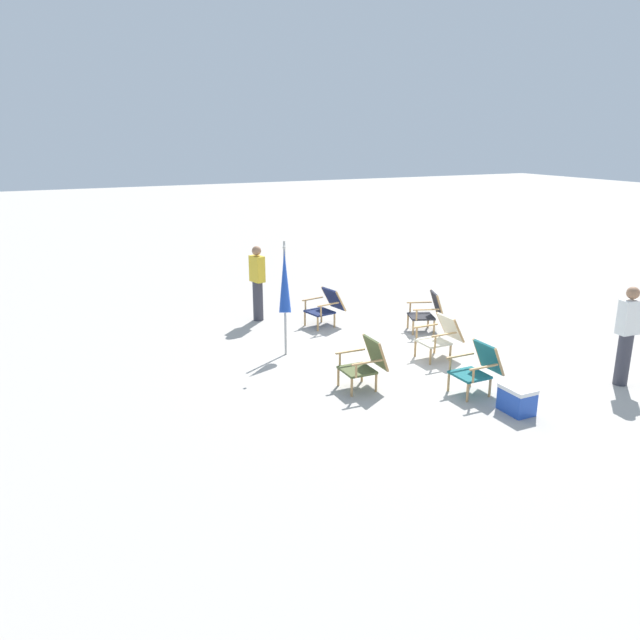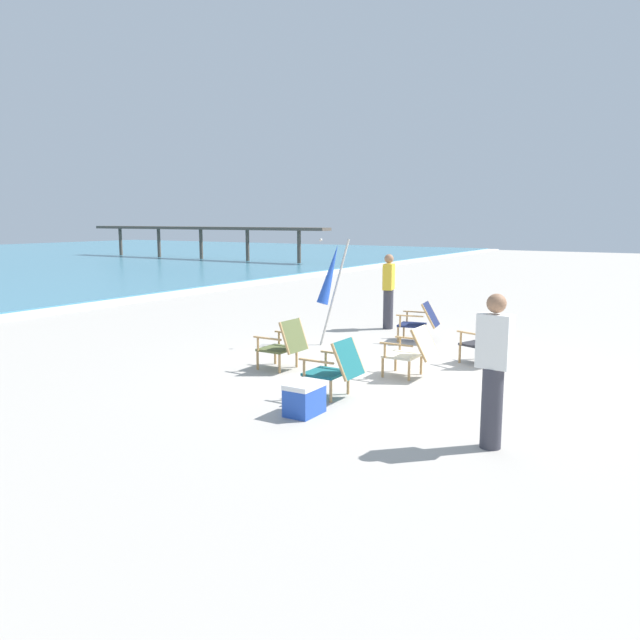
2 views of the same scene
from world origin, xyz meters
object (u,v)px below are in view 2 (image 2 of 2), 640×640
object	(u,v)px
beach_chair_mid_center	(285,343)
beach_chair_front_right	(336,367)
beach_chair_back_left	(420,320)
person_near_chairs	(493,370)
umbrella_furled_blue	(330,275)
cooler_box	(304,399)
person_by_waterline	(388,291)
beach_chair_front_left	(413,350)
beach_chair_back_right	(487,339)

from	to	relation	value
beach_chair_mid_center	beach_chair_front_right	xyz separation A→B (m)	(-0.94, -1.49, -0.00)
beach_chair_back_left	person_near_chairs	distance (m)	5.78
umbrella_furled_blue	cooler_box	world-z (taller)	umbrella_furled_blue
person_by_waterline	cooler_box	distance (m)	6.34
beach_chair_mid_center	beach_chair_back_left	world-z (taller)	beach_chair_mid_center
beach_chair_front_right	umbrella_furled_blue	size ratio (longest dim) A/B	0.40
beach_chair_front_right	person_by_waterline	xyz separation A→B (m)	(5.22, 1.72, 0.41)
beach_chair_front_right	beach_chair_front_left	bearing A→B (deg)	-15.51
beach_chair_front_right	beach_chair_back_right	distance (m)	3.17
beach_chair_back_right	umbrella_furled_blue	world-z (taller)	umbrella_furled_blue
beach_chair_front_right	person_near_chairs	world-z (taller)	person_near_chairs
beach_chair_mid_center	person_by_waterline	world-z (taller)	person_by_waterline
umbrella_furled_blue	person_by_waterline	size ratio (longest dim) A/B	1.24
beach_chair_mid_center	cooler_box	world-z (taller)	beach_chair_mid_center
beach_chair_mid_center	person_near_chairs	size ratio (longest dim) A/B	0.50
beach_chair_front_left	person_near_chairs	world-z (taller)	person_near_chairs
beach_chair_front_left	beach_chair_back_right	world-z (taller)	beach_chair_back_right
beach_chair_front_left	person_near_chairs	xyz separation A→B (m)	(-2.31, -1.89, 0.42)
umbrella_furled_blue	cooler_box	size ratio (longest dim) A/B	4.14
beach_chair_front_left	cooler_box	size ratio (longest dim) A/B	1.61
person_near_chairs	person_by_waterline	size ratio (longest dim) A/B	1.00
beach_chair_front_right	cooler_box	distance (m)	0.87
person_near_chairs	person_by_waterline	world-z (taller)	same
beach_chair_front_left	cooler_box	bearing A→B (deg)	170.73
umbrella_furled_blue	cooler_box	bearing A→B (deg)	-153.30
beach_chair_back_left	umbrella_furled_blue	bearing A→B (deg)	128.59
cooler_box	beach_chair_front_right	bearing A→B (deg)	2.84
beach_chair_back_right	person_near_chairs	bearing A→B (deg)	-162.45
beach_chair_mid_center	person_by_waterline	xyz separation A→B (m)	(4.28, 0.24, 0.41)
beach_chair_mid_center	beach_chair_back_right	xyz separation A→B (m)	(2.02, -2.63, 0.00)
beach_chair_front_right	umbrella_furled_blue	xyz separation A→B (m)	(3.13, 1.95, 0.90)
beach_chair_front_right	beach_chair_back_left	xyz separation A→B (m)	(4.24, 0.56, -0.00)
umbrella_furled_blue	beach_chair_front_right	bearing A→B (deg)	-148.02
umbrella_furled_blue	person_by_waterline	xyz separation A→B (m)	(2.09, -0.23, -0.48)
beach_chair_back_right	beach_chair_back_left	bearing A→B (deg)	53.07
beach_chair_mid_center	beach_chair_front_right	world-z (taller)	beach_chair_mid_center
umbrella_furled_blue	person_near_chairs	size ratio (longest dim) A/B	1.24
beach_chair_back_left	beach_chair_back_right	xyz separation A→B (m)	(-1.28, -1.70, 0.01)
beach_chair_front_left	beach_chair_back_right	xyz separation A→B (m)	(1.40, -0.71, 0.01)
beach_chair_front_left	beach_chair_back_left	xyz separation A→B (m)	(2.68, 0.99, -0.00)
beach_chair_front_right	cooler_box	xyz separation A→B (m)	(-0.84, -0.04, -0.23)
person_near_chairs	person_by_waterline	xyz separation A→B (m)	(5.97, 4.04, 0.00)
person_by_waterline	beach_chair_back_left	bearing A→B (deg)	-130.09
beach_chair_back_right	person_near_chairs	world-z (taller)	person_near_chairs
beach_chair_mid_center	beach_chair_back_right	world-z (taller)	beach_chair_back_right
beach_chair_mid_center	beach_chair_front_left	distance (m)	2.02
beach_chair_front_left	beach_chair_back_right	distance (m)	1.57
person_by_waterline	cooler_box	size ratio (longest dim) A/B	3.33
umbrella_furled_blue	beach_chair_mid_center	bearing A→B (deg)	-168.05
cooler_box	person_by_waterline	bearing A→B (deg)	16.25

